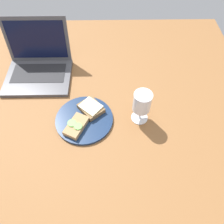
{
  "coord_description": "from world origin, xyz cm",
  "views": [
    {
      "loc": [
        4.27,
        -55.3,
        78.17
      ],
      "look_at": [
        5.08,
        -4.08,
        8.0
      ],
      "focal_mm": 35.0,
      "sensor_mm": 36.0,
      "label": 1
    }
  ],
  "objects_px": {
    "sandwich_with_cheese": "(91,109)",
    "wine_glass": "(142,103)",
    "sandwich_with_cucumber": "(76,126)",
    "plate": "(84,119)",
    "laptop": "(38,65)"
  },
  "relations": [
    {
      "from": "sandwich_with_cheese",
      "to": "laptop",
      "type": "height_order",
      "value": "laptop"
    },
    {
      "from": "sandwich_with_cheese",
      "to": "plate",
      "type": "bearing_deg",
      "value": -123.07
    },
    {
      "from": "sandwich_with_cheese",
      "to": "sandwich_with_cucumber",
      "type": "bearing_deg",
      "value": -123.18
    },
    {
      "from": "plate",
      "to": "sandwich_with_cucumber",
      "type": "distance_m",
      "value": 0.05
    },
    {
      "from": "plate",
      "to": "sandwich_with_cheese",
      "type": "height_order",
      "value": "sandwich_with_cheese"
    },
    {
      "from": "wine_glass",
      "to": "laptop",
      "type": "height_order",
      "value": "laptop"
    },
    {
      "from": "wine_glass",
      "to": "laptop",
      "type": "bearing_deg",
      "value": 148.84
    },
    {
      "from": "sandwich_with_cucumber",
      "to": "wine_glass",
      "type": "xyz_separation_m",
      "value": [
        0.26,
        0.05,
        0.08
      ]
    },
    {
      "from": "plate",
      "to": "laptop",
      "type": "height_order",
      "value": "laptop"
    },
    {
      "from": "plate",
      "to": "laptop",
      "type": "distance_m",
      "value": 0.37
    },
    {
      "from": "laptop",
      "to": "sandwich_with_cucumber",
      "type": "bearing_deg",
      "value": -58.04
    },
    {
      "from": "sandwich_with_cheese",
      "to": "wine_glass",
      "type": "height_order",
      "value": "wine_glass"
    },
    {
      "from": "plate",
      "to": "laptop",
      "type": "xyz_separation_m",
      "value": [
        -0.23,
        0.29,
        0.04
      ]
    },
    {
      "from": "sandwich_with_cheese",
      "to": "wine_glass",
      "type": "bearing_deg",
      "value": -9.52
    },
    {
      "from": "plate",
      "to": "sandwich_with_cucumber",
      "type": "height_order",
      "value": "sandwich_with_cucumber"
    }
  ]
}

